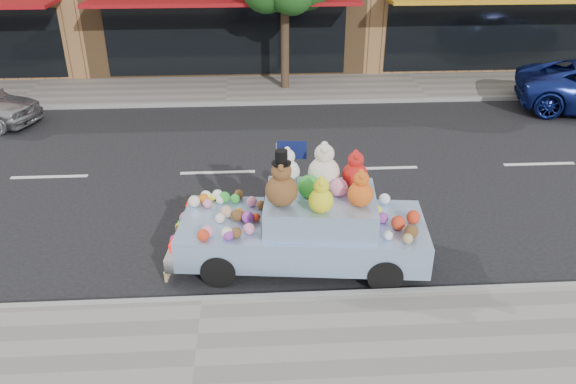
{
  "coord_description": "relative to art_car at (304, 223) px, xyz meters",
  "views": [
    {
      "loc": [
        0.95,
        -12.34,
        5.86
      ],
      "look_at": [
        1.49,
        -3.52,
        1.25
      ],
      "focal_mm": 35.0,
      "sensor_mm": 36.0,
      "label": 1
    }
  ],
  "objects": [
    {
      "name": "far_kerb",
      "position": [
        -1.76,
        8.86,
        -0.74
      ],
      "size": [
        60.0,
        0.12,
        0.13
      ],
      "primitive_type": "cube",
      "color": "gray",
      "rests_on": "ground"
    },
    {
      "name": "art_car",
      "position": [
        0.0,
        0.0,
        0.0
      ],
      "size": [
        4.64,
        2.21,
        2.34
      ],
      "rotation": [
        0.0,
        0.0,
        -0.11
      ],
      "color": "black",
      "rests_on": "ground"
    },
    {
      "name": "ground",
      "position": [
        -1.76,
        3.86,
        -0.8
      ],
      "size": [
        120.0,
        120.0,
        0.0
      ],
      "primitive_type": "plane",
      "color": "black",
      "rests_on": "ground"
    },
    {
      "name": "near_kerb",
      "position": [
        -1.76,
        -1.14,
        -0.74
      ],
      "size": [
        60.0,
        0.12,
        0.13
      ],
      "primitive_type": "cube",
      "color": "gray",
      "rests_on": "ground"
    },
    {
      "name": "far_sidewalk",
      "position": [
        -1.76,
        10.36,
        -0.74
      ],
      "size": [
        60.0,
        3.0,
        0.12
      ],
      "primitive_type": "cube",
      "color": "gray",
      "rests_on": "ground"
    },
    {
      "name": "near_sidewalk",
      "position": [
        -1.76,
        -2.64,
        -0.74
      ],
      "size": [
        60.0,
        3.0,
        0.12
      ],
      "primitive_type": "cube",
      "color": "gray",
      "rests_on": "ground"
    }
  ]
}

